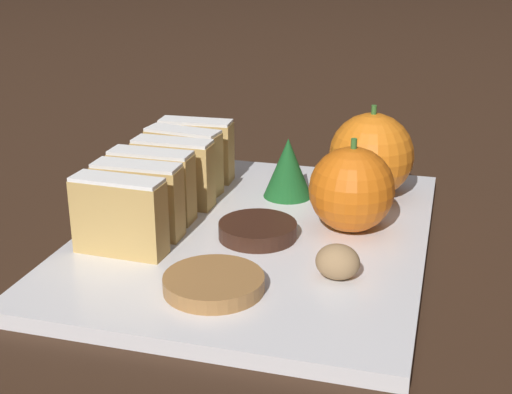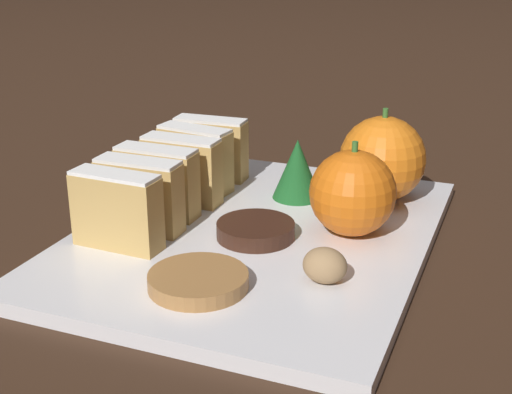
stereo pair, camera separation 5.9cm
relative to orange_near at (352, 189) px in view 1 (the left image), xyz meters
The scene contains 14 objects.
ground_plane 0.09m from the orange_near, 162.90° to the right, with size 6.00×6.00×0.00m, color #382316.
serving_platter 0.09m from the orange_near, 162.90° to the right, with size 0.28×0.36×0.01m.
stollen_slice_front 0.19m from the orange_near, 150.45° to the right, with size 0.07×0.03×0.06m.
stollen_slice_second 0.18m from the orange_near, 160.72° to the right, with size 0.07×0.03×0.06m.
stollen_slice_third 0.17m from the orange_near, behind, with size 0.07×0.02×0.06m.
stollen_slice_fourth 0.17m from the orange_near, behind, with size 0.07×0.02×0.06m.
stollen_slice_fifth 0.18m from the orange_near, 163.59° to the left, with size 0.08×0.03×0.06m.
stollen_slice_sixth 0.19m from the orange_near, 153.11° to the left, with size 0.07×0.03×0.06m.
orange_near is the anchor object (origin of this frame).
orange_far 0.09m from the orange_near, 86.49° to the left, with size 0.08×0.08×0.09m.
walnut 0.10m from the orange_near, 87.11° to the right, with size 0.03×0.03×0.03m.
chocolate_cookie 0.09m from the orange_near, 151.82° to the right, with size 0.06×0.06×0.01m.
gingerbread_cookie 0.16m from the orange_near, 120.20° to the right, with size 0.07×0.07×0.01m.
evergreen_sprig 0.09m from the orange_near, 137.47° to the left, with size 0.05×0.05×0.06m.
Camera 1 is at (0.15, -0.53, 0.25)m, focal length 50.00 mm.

